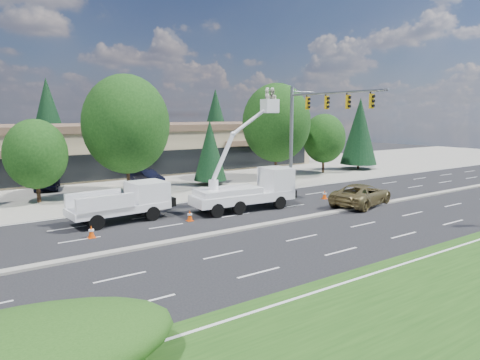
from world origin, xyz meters
TOP-DOWN VIEW (x-y plane):
  - ground at (0.00, 0.00)m, footprint 140.00×140.00m
  - concrete_apron at (0.00, 20.00)m, footprint 140.00×22.00m
  - road_median at (0.00, 0.00)m, footprint 120.00×0.55m
  - strip_mall at (0.00, 29.97)m, footprint 50.40×15.40m
  - tree_front_c at (-10.00, 15.00)m, footprint 4.54×4.54m
  - tree_front_d at (-3.00, 15.00)m, footprint 7.14×7.14m
  - tree_front_e at (5.00, 15.00)m, footprint 3.10×3.10m
  - tree_front_f at (13.00, 15.00)m, footprint 7.08×7.08m
  - tree_front_g at (20.00, 15.00)m, footprint 4.83×4.83m
  - tree_front_h at (26.00, 15.00)m, footprint 4.37×4.37m
  - tree_back_b at (-4.00, 42.00)m, footprint 5.79×5.79m
  - tree_back_c at (10.00, 42.00)m, footprint 4.83×4.83m
  - tree_back_d at (22.00, 42.00)m, footprint 5.50×5.50m
  - signal_mast at (10.03, 7.04)m, footprint 2.76×10.16m
  - utility_pickup at (-6.46, 5.89)m, footprint 6.24×2.77m
  - bucket_truck at (1.98, 4.15)m, footprint 7.51×2.80m
  - traffic_cone_a at (-9.36, 3.25)m, footprint 0.40×0.40m
  - traffic_cone_b at (-3.24, 3.55)m, footprint 0.40×0.40m
  - traffic_cone_c at (-0.95, 3.86)m, footprint 0.40×0.40m
  - traffic_cone_d at (8.90, 3.87)m, footprint 0.40×0.40m
  - minivan at (9.37, 0.60)m, footprint 6.21×3.97m
  - parked_car_west at (-8.31, 21.00)m, footprint 3.15×5.23m
  - parked_car_east at (0.00, 18.34)m, footprint 2.11×4.47m

SIDE VIEW (x-z plane):
  - ground at x=0.00m, z-range 0.00..0.00m
  - concrete_apron at x=0.00m, z-range 0.00..0.01m
  - road_median at x=0.00m, z-range 0.00..0.12m
  - traffic_cone_a at x=-9.36m, z-range -0.01..0.69m
  - traffic_cone_b at x=-3.24m, z-range -0.01..0.69m
  - traffic_cone_c at x=-0.95m, z-range -0.01..0.69m
  - traffic_cone_d at x=8.90m, z-range -0.01..0.69m
  - parked_car_east at x=0.00m, z-range 0.00..1.42m
  - minivan at x=9.37m, z-range 0.00..1.60m
  - parked_car_west at x=-8.31m, z-range 0.00..1.67m
  - utility_pickup at x=-6.46m, z-range -0.21..2.13m
  - bucket_truck at x=1.98m, z-range -2.43..6.02m
  - strip_mall at x=0.00m, z-range 0.08..5.58m
  - tree_front_e at x=5.00m, z-range 0.22..6.33m
  - tree_front_c at x=-10.00m, z-range 0.54..6.83m
  - tree_front_g at x=20.00m, z-range 0.57..7.28m
  - tree_front_h at x=26.00m, z-range 0.31..8.93m
  - tree_back_c at x=10.00m, z-range 0.35..9.88m
  - tree_front_f at x=13.00m, z-range 0.84..10.67m
  - tree_front_d at x=-3.00m, z-range 0.84..10.75m
  - tree_back_d at x=22.00m, z-range 0.40..11.24m
  - signal_mast at x=10.03m, z-range 1.56..10.56m
  - tree_back_b at x=-4.00m, z-range 0.42..11.84m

